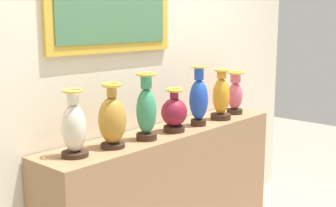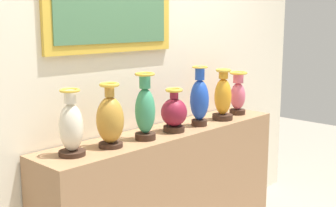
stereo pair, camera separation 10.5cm
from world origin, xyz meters
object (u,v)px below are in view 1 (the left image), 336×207
object	(u,v)px
vase_burgundy	(174,113)
vase_rose	(235,94)
vase_ochre	(112,120)
vase_jade	(146,110)
vase_sapphire	(199,99)
vase_ivory	(74,128)
vase_amber	(221,97)

from	to	relation	value
vase_burgundy	vase_rose	xyz separation A→B (m)	(0.79, 0.02, 0.03)
vase_ochre	vase_jade	world-z (taller)	vase_jade
vase_sapphire	vase_ochre	bearing A→B (deg)	178.00
vase_ivory	vase_amber	world-z (taller)	vase_amber
vase_jade	vase_sapphire	size ratio (longest dim) A/B	0.99
vase_ochre	vase_amber	bearing A→B (deg)	-1.43
vase_jade	vase_amber	world-z (taller)	vase_jade
vase_ochre	vase_burgundy	size ratio (longest dim) A/B	1.30
vase_ochre	vase_burgundy	xyz separation A→B (m)	(0.55, -0.02, -0.04)
vase_jade	vase_amber	xyz separation A→B (m)	(0.83, -0.00, -0.02)
vase_jade	vase_burgundy	distance (m)	0.29
vase_burgundy	vase_amber	size ratio (longest dim) A/B	0.76
vase_ochre	vase_rose	xyz separation A→B (m)	(1.35, 0.01, -0.01)
vase_burgundy	vase_rose	world-z (taller)	vase_rose
vase_burgundy	vase_sapphire	world-z (taller)	vase_sapphire
vase_amber	vase_ivory	bearing A→B (deg)	177.88
vase_jade	vase_burgundy	bearing A→B (deg)	1.74
vase_ivory	vase_amber	size ratio (longest dim) A/B	0.97
vase_ochre	vase_ivory	bearing A→B (deg)	175.03
vase_burgundy	vase_amber	distance (m)	0.54
vase_ivory	vase_burgundy	distance (m)	0.82
vase_ochre	vase_jade	xyz separation A→B (m)	(0.27, -0.02, 0.02)
vase_ivory	vase_amber	distance (m)	1.36
vase_ivory	vase_ochre	bearing A→B (deg)	-4.97
vase_ochre	vase_sapphire	distance (m)	0.81
vase_ochre	vase_sapphire	xyz separation A→B (m)	(0.81, -0.03, 0.02)
vase_sapphire	vase_burgundy	bearing A→B (deg)	177.23
vase_ivory	vase_sapphire	world-z (taller)	vase_sapphire
vase_ivory	vase_rose	xyz separation A→B (m)	(1.61, -0.01, -0.00)
vase_sapphire	vase_rose	xyz separation A→B (m)	(0.54, 0.04, -0.03)
vase_ochre	vase_amber	size ratio (longest dim) A/B	1.00
vase_ivory	vase_jade	size ratio (longest dim) A/B	0.88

